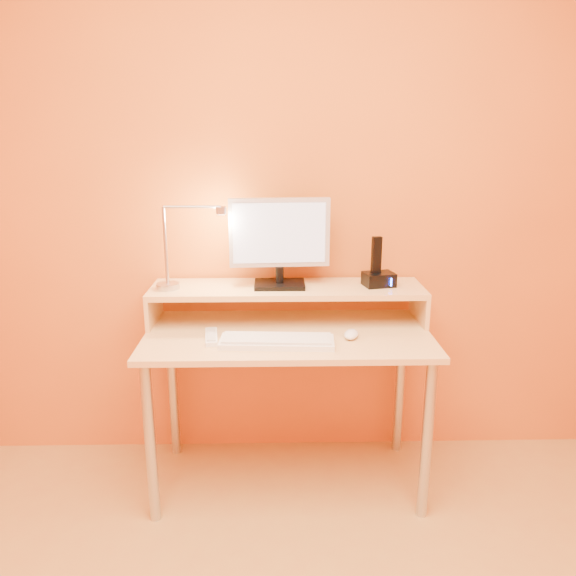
{
  "coord_description": "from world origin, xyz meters",
  "views": [
    {
      "loc": [
        -0.05,
        -1.03,
        1.53
      ],
      "look_at": [
        -0.0,
        1.13,
        0.93
      ],
      "focal_mm": 34.65,
      "sensor_mm": 36.0,
      "label": 1
    }
  ],
  "objects_px": {
    "phone_dock": "(379,279)",
    "remote_control": "(211,337)",
    "lamp_base": "(168,286)",
    "monitor_panel": "(279,233)",
    "keyboard": "(277,342)",
    "mouse": "(351,334)"
  },
  "relations": [
    {
      "from": "phone_dock",
      "to": "remote_control",
      "type": "bearing_deg",
      "value": -175.31
    },
    {
      "from": "lamp_base",
      "to": "phone_dock",
      "type": "relative_size",
      "value": 0.77
    },
    {
      "from": "monitor_panel",
      "to": "keyboard",
      "type": "relative_size",
      "value": 0.96
    },
    {
      "from": "lamp_base",
      "to": "remote_control",
      "type": "bearing_deg",
      "value": -43.5
    },
    {
      "from": "remote_control",
      "to": "lamp_base",
      "type": "bearing_deg",
      "value": 129.66
    },
    {
      "from": "monitor_panel",
      "to": "keyboard",
      "type": "height_order",
      "value": "monitor_panel"
    },
    {
      "from": "remote_control",
      "to": "phone_dock",
      "type": "bearing_deg",
      "value": 10.38
    },
    {
      "from": "phone_dock",
      "to": "remote_control",
      "type": "relative_size",
      "value": 0.73
    },
    {
      "from": "lamp_base",
      "to": "phone_dock",
      "type": "distance_m",
      "value": 0.92
    },
    {
      "from": "monitor_panel",
      "to": "remote_control",
      "type": "xyz_separation_m",
      "value": [
        -0.28,
        -0.23,
        -0.39
      ]
    },
    {
      "from": "lamp_base",
      "to": "remote_control",
      "type": "relative_size",
      "value": 0.56
    },
    {
      "from": "mouse",
      "to": "keyboard",
      "type": "bearing_deg",
      "value": -149.86
    },
    {
      "from": "monitor_panel",
      "to": "remote_control",
      "type": "distance_m",
      "value": 0.53
    },
    {
      "from": "keyboard",
      "to": "remote_control",
      "type": "distance_m",
      "value": 0.28
    },
    {
      "from": "monitor_panel",
      "to": "mouse",
      "type": "bearing_deg",
      "value": -42.47
    },
    {
      "from": "monitor_panel",
      "to": "keyboard",
      "type": "xyz_separation_m",
      "value": [
        -0.01,
        -0.3,
        -0.39
      ]
    },
    {
      "from": "lamp_base",
      "to": "remote_control",
      "type": "distance_m",
      "value": 0.32
    },
    {
      "from": "phone_dock",
      "to": "remote_control",
      "type": "distance_m",
      "value": 0.77
    },
    {
      "from": "monitor_panel",
      "to": "phone_dock",
      "type": "relative_size",
      "value": 3.34
    },
    {
      "from": "keyboard",
      "to": "mouse",
      "type": "height_order",
      "value": "mouse"
    },
    {
      "from": "mouse",
      "to": "monitor_panel",
      "type": "bearing_deg",
      "value": 159.07
    },
    {
      "from": "phone_dock",
      "to": "mouse",
      "type": "distance_m",
      "value": 0.32
    }
  ]
}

